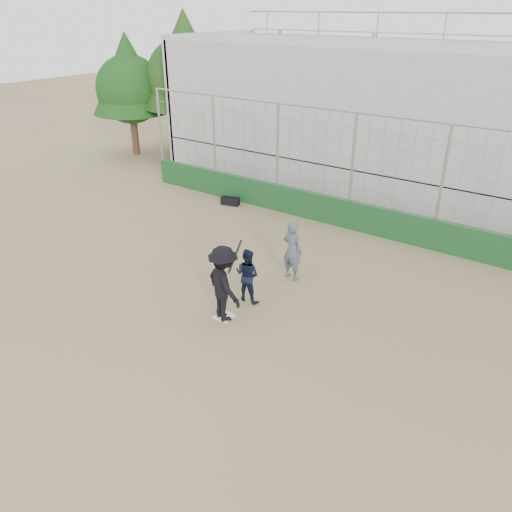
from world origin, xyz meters
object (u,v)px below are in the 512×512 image
Objects in this scene: batter_at_plate at (224,284)px; equipment_bag at (230,201)px; umpire at (292,253)px; catcher_crouched at (247,283)px.

equipment_bag is (-4.83, 6.43, -0.84)m from batter_at_plate.
equipment_bag is (-5.10, 3.68, -0.64)m from umpire.
catcher_crouched is (-0.04, 1.02, -0.48)m from batter_at_plate.
catcher_crouched is 1.78m from umpire.
umpire is at bearing 84.39° from batter_at_plate.
equipment_bag is at bearing 126.93° from batter_at_plate.
batter_at_plate is 2.74× the size of equipment_bag.
batter_at_plate is at bearing 91.22° from umpire.
batter_at_plate is 1.13m from catcher_crouched.
batter_at_plate reaches higher than equipment_bag.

